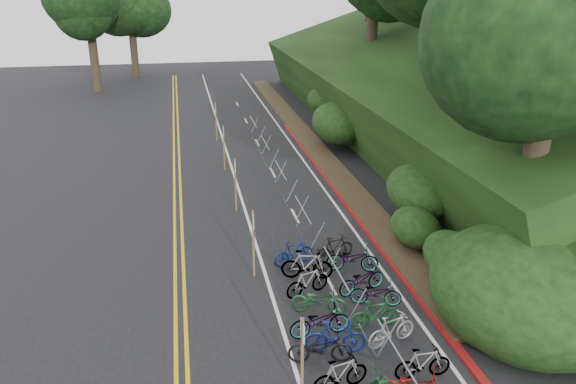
# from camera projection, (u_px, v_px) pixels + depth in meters

# --- Properties ---
(ground) EXTENTS (120.00, 120.00, 0.00)m
(ground) POSITION_uv_depth(u_px,v_px,m) (257.00, 368.00, 15.13)
(ground) COLOR black
(ground) RESTS_ON ground
(road_markings) EXTENTS (7.47, 80.00, 0.01)m
(road_markings) POSITION_uv_depth(u_px,v_px,m) (239.00, 219.00, 24.50)
(road_markings) COLOR gold
(road_markings) RESTS_ON ground
(red_curb) EXTENTS (0.25, 28.00, 0.10)m
(red_curb) POSITION_uv_depth(u_px,v_px,m) (339.00, 195.00, 27.13)
(red_curb) COLOR maroon
(red_curb) RESTS_ON ground
(embankment) EXTENTS (14.30, 48.14, 9.11)m
(embankment) POSITION_uv_depth(u_px,v_px,m) (424.00, 107.00, 33.97)
(embankment) COLOR black
(embankment) RESTS_ON ground
(bike_rack_front) EXTENTS (1.17, 3.38, 1.22)m
(bike_rack_front) POSITION_uv_depth(u_px,v_px,m) (400.00, 368.00, 13.74)
(bike_rack_front) COLOR gray
(bike_rack_front) RESTS_ON ground
(bike_racks_rest) EXTENTS (1.14, 23.00, 1.17)m
(bike_racks_rest) POSITION_uv_depth(u_px,v_px,m) (281.00, 176.00, 27.28)
(bike_racks_rest) COLOR gray
(bike_racks_rest) RESTS_ON ground
(signpost_near) EXTENTS (0.08, 0.40, 2.37)m
(signpost_near) POSITION_uv_depth(u_px,v_px,m) (302.00, 354.00, 13.54)
(signpost_near) COLOR brown
(signpost_near) RESTS_ON ground
(signposts_rest) EXTENTS (0.08, 18.40, 2.50)m
(signposts_rest) POSITION_uv_depth(u_px,v_px,m) (229.00, 161.00, 27.56)
(signposts_rest) COLOR brown
(signposts_rest) RESTS_ON ground
(bike_front) EXTENTS (0.89, 1.85, 0.93)m
(bike_front) POSITION_uv_depth(u_px,v_px,m) (320.00, 347.00, 15.23)
(bike_front) COLOR black
(bike_front) RESTS_ON ground
(bike_valet) EXTENTS (3.33, 10.27, 1.09)m
(bike_valet) POSITION_uv_depth(u_px,v_px,m) (351.00, 315.00, 16.65)
(bike_valet) COLOR #144C1E
(bike_valet) RESTS_ON ground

